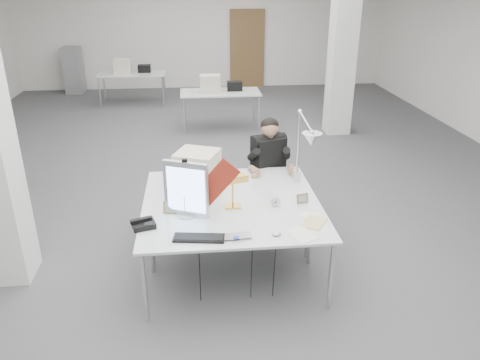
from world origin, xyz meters
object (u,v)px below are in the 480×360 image
object	(u,v)px
office_chair	(268,182)
architect_lamp	(304,150)
desk_phone	(143,224)
laptop	(236,239)
desk_main	(235,224)
seated_person	(269,153)
bankers_lamp	(233,193)
beige_monitor	(197,169)
monitor	(186,189)

from	to	relation	value
office_chair	architect_lamp	size ratio (longest dim) A/B	1.08
desk_phone	office_chair	bearing A→B (deg)	30.27
laptop	desk_main	bearing A→B (deg)	82.05
office_chair	laptop	size ratio (longest dim) A/B	3.42
seated_person	bankers_lamp	xyz separation A→B (m)	(-0.55, -1.12, 0.01)
beige_monitor	architect_lamp	xyz separation A→B (m)	(1.12, -0.20, 0.26)
desk_main	desk_phone	distance (m)	0.85
desk_main	monitor	bearing A→B (deg)	155.01
office_chair	bankers_lamp	distance (m)	1.36
desk_main	laptop	distance (m)	0.31
bankers_lamp	laptop	bearing A→B (deg)	-110.31
monitor	laptop	size ratio (longest dim) A/B	1.91
seated_person	desk_phone	distance (m)	2.02
bankers_lamp	architect_lamp	world-z (taller)	architect_lamp
monitor	architect_lamp	size ratio (longest dim) A/B	0.60
beige_monitor	office_chair	bearing A→B (deg)	57.74
beige_monitor	architect_lamp	world-z (taller)	architect_lamp
beige_monitor	seated_person	bearing A→B (deg)	55.52
bankers_lamp	desk_phone	size ratio (longest dim) A/B	1.46
laptop	bankers_lamp	distance (m)	0.66
desk_main	office_chair	xyz separation A→B (m)	(0.55, 1.51, -0.25)
office_chair	laptop	distance (m)	1.93
bankers_lamp	desk_phone	bearing A→B (deg)	-177.34
architect_lamp	office_chair	bearing A→B (deg)	83.19
architect_lamp	desk_phone	bearing A→B (deg)	179.73
office_chair	desk_main	bearing A→B (deg)	-129.63
seated_person	monitor	distance (m)	1.61
monitor	beige_monitor	distance (m)	0.69
bankers_lamp	architect_lamp	bearing A→B (deg)	6.01
desk_phone	beige_monitor	xyz separation A→B (m)	(0.52, 0.87, 0.18)
office_chair	bankers_lamp	bearing A→B (deg)	-134.53
office_chair	beige_monitor	distance (m)	1.18
laptop	beige_monitor	bearing A→B (deg)	100.39
monitor	beige_monitor	size ratio (longest dim) A/B	1.30
bankers_lamp	seated_person	bearing A→B (deg)	46.03
desk_main	seated_person	size ratio (longest dim) A/B	1.89
seated_person	desk_phone	xyz separation A→B (m)	(-1.40, -1.44, -0.12)
desk_phone	seated_person	bearing A→B (deg)	29.29
laptop	office_chair	bearing A→B (deg)	68.31
seated_person	bankers_lamp	size ratio (longest dim) A/B	3.17
desk_main	beige_monitor	distance (m)	0.97
monitor	bankers_lamp	bearing A→B (deg)	39.03
desk_phone	architect_lamp	bearing A→B (deg)	5.72
architect_lamp	seated_person	bearing A→B (deg)	84.16
desk_phone	desk_main	bearing A→B (deg)	-17.48
office_chair	seated_person	distance (m)	0.41
beige_monitor	architect_lamp	size ratio (longest dim) A/B	0.46
monitor	bankers_lamp	world-z (taller)	monitor
bankers_lamp	desk_phone	xyz separation A→B (m)	(-0.86, -0.32, -0.12)
desk_phone	architect_lamp	world-z (taller)	architect_lamp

